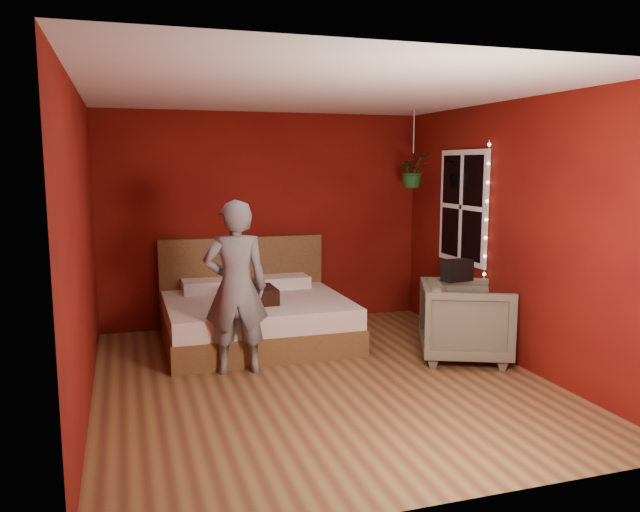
{
  "coord_description": "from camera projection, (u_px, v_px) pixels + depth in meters",
  "views": [
    {
      "loc": [
        -1.68,
        -5.28,
        1.98
      ],
      "look_at": [
        0.13,
        0.4,
        1.1
      ],
      "focal_mm": 35.0,
      "sensor_mm": 36.0,
      "label": 1
    }
  ],
  "objects": [
    {
      "name": "handbag",
      "position": [
        457.0,
        270.0,
        6.32
      ],
      "size": [
        0.33,
        0.2,
        0.22
      ],
      "primitive_type": "cube",
      "rotation": [
        0.0,
        0.0,
        0.18
      ],
      "color": "black",
      "rests_on": "armchair"
    },
    {
      "name": "bed",
      "position": [
        255.0,
        316.0,
        7.0
      ],
      "size": [
        2.0,
        1.7,
        1.1
      ],
      "color": "brown",
      "rests_on": "ground"
    },
    {
      "name": "room_walls",
      "position": [
        320.0,
        198.0,
        5.52
      ],
      "size": [
        4.04,
        4.54,
        2.62
      ],
      "color": "maroon",
      "rests_on": "ground"
    },
    {
      "name": "floor",
      "position": [
        320.0,
        380.0,
        5.77
      ],
      "size": [
        4.5,
        4.5,
        0.0
      ],
      "primitive_type": "plane",
      "color": "brown",
      "rests_on": "ground"
    },
    {
      "name": "person",
      "position": [
        236.0,
        287.0,
        5.87
      ],
      "size": [
        0.64,
        0.46,
        1.65
      ],
      "primitive_type": "imported",
      "rotation": [
        0.0,
        0.0,
        3.03
      ],
      "color": "slate",
      "rests_on": "ground"
    },
    {
      "name": "hanging_plant",
      "position": [
        413.0,
        170.0,
        7.42
      ],
      "size": [
        0.39,
        0.34,
        0.9
      ],
      "color": "silver",
      "rests_on": "room_walls"
    },
    {
      "name": "window",
      "position": [
        463.0,
        207.0,
        6.98
      ],
      "size": [
        0.05,
        0.97,
        1.27
      ],
      "color": "white",
      "rests_on": "room_walls"
    },
    {
      "name": "throw_pillow",
      "position": [
        253.0,
        295.0,
        6.68
      ],
      "size": [
        0.47,
        0.47,
        0.17
      ],
      "primitive_type": "cube",
      "rotation": [
        0.0,
        0.0,
        0.01
      ],
      "color": "black",
      "rests_on": "bed"
    },
    {
      "name": "armchair",
      "position": [
        466.0,
        321.0,
        6.33
      ],
      "size": [
        1.15,
        1.13,
        0.8
      ],
      "primitive_type": "imported",
      "rotation": [
        0.0,
        0.0,
        1.16
      ],
      "color": "#6A6953",
      "rests_on": "ground"
    },
    {
      "name": "fairy_lights",
      "position": [
        487.0,
        210.0,
        6.48
      ],
      "size": [
        0.04,
        0.04,
        1.45
      ],
      "color": "silver",
      "rests_on": "room_walls"
    }
  ]
}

